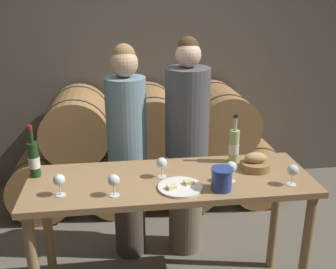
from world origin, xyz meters
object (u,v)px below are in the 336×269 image
(person_left, at_px, (128,153))
(wine_glass_left, at_px, (114,181))
(wine_glass_far_right, at_px, (293,171))
(wine_glass_far_left, at_px, (59,181))
(person_right, at_px, (187,149))
(wine_glass_center, at_px, (162,163))
(tasting_table, at_px, (171,198))
(wine_glass_right, at_px, (231,167))
(bread_basket, at_px, (255,163))
(blue_crock, at_px, (222,178))
(wine_bottle_red, at_px, (34,159))
(cheese_plate, at_px, (180,187))
(wine_bottle_white, at_px, (234,146))

(person_left, distance_m, wine_glass_left, 0.79)
(person_left, relative_size, wine_glass_far_right, 13.01)
(person_left, height_order, wine_glass_far_left, person_left)
(person_right, distance_m, wine_glass_center, 0.64)
(tasting_table, bearing_deg, wine_glass_right, -13.83)
(person_right, xyz_separation_m, bread_basket, (0.37, -0.53, 0.09))
(person_left, bearing_deg, wine_glass_far_left, -119.47)
(wine_glass_far_right, bearing_deg, wine_glass_far_left, 177.92)
(wine_glass_right, bearing_deg, tasting_table, 166.17)
(person_left, bearing_deg, wine_glass_left, -97.47)
(tasting_table, distance_m, blue_crock, 0.40)
(person_right, xyz_separation_m, blue_crock, (0.07, -0.78, 0.12))
(wine_bottle_red, distance_m, cheese_plate, 0.94)
(blue_crock, height_order, wine_glass_far_right, blue_crock)
(blue_crock, xyz_separation_m, bread_basket, (0.30, 0.25, -0.03))
(blue_crock, bearing_deg, wine_glass_left, 179.14)
(blue_crock, height_order, wine_glass_left, blue_crock)
(tasting_table, distance_m, wine_glass_far_left, 0.72)
(person_left, xyz_separation_m, bread_basket, (0.83, -0.53, 0.10))
(wine_glass_far_right, bearing_deg, tasting_table, 165.67)
(person_right, relative_size, wine_glass_right, 13.34)
(blue_crock, xyz_separation_m, wine_glass_left, (-0.63, 0.01, 0.02))
(wine_bottle_white, xyz_separation_m, wine_glass_far_right, (0.25, -0.39, -0.03))
(person_left, bearing_deg, bread_basket, -32.58)
(wine_bottle_white, height_order, wine_glass_far_right, wine_bottle_white)
(person_left, distance_m, wine_glass_right, 0.93)
(wine_glass_far_left, bearing_deg, tasting_table, 11.41)
(person_left, xyz_separation_m, person_right, (0.46, -0.00, 0.01))
(wine_glass_left, distance_m, wine_glass_center, 0.36)
(wine_bottle_white, bearing_deg, wine_glass_left, -155.11)
(tasting_table, bearing_deg, wine_glass_far_left, -168.59)
(wine_bottle_red, bearing_deg, wine_glass_far_left, -56.03)
(wine_glass_right, height_order, wine_glass_far_right, same)
(bread_basket, distance_m, wine_glass_center, 0.63)
(blue_crock, height_order, wine_glass_far_left, blue_crock)
(wine_glass_left, xyz_separation_m, wine_glass_right, (0.72, 0.09, 0.00))
(blue_crock, distance_m, wine_glass_far_right, 0.44)
(bread_basket, relative_size, wine_glass_right, 1.52)
(wine_glass_right, distance_m, wine_glass_far_right, 0.37)
(bread_basket, distance_m, cheese_plate, 0.58)
(wine_glass_right, bearing_deg, wine_bottle_red, 169.01)
(person_right, height_order, wine_glass_right, person_right)
(person_right, bearing_deg, wine_bottle_red, -157.21)
(wine_bottle_red, distance_m, wine_glass_far_right, 1.61)
(bread_basket, relative_size, cheese_plate, 0.75)
(bread_basket, xyz_separation_m, wine_glass_center, (-0.63, -0.04, 0.05))
(tasting_table, relative_size, bread_basket, 8.90)
(person_right, xyz_separation_m, wine_glass_center, (-0.26, -0.57, 0.14))
(cheese_plate, height_order, wine_glass_right, wine_glass_right)
(person_left, xyz_separation_m, wine_glass_far_right, (0.97, -0.78, 0.15))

